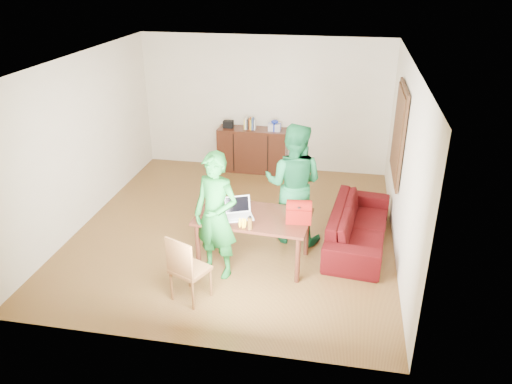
% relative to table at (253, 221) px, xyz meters
% --- Properties ---
extents(room, '(5.20, 5.70, 2.90)m').
position_rel_table_xyz_m(room, '(-0.45, 1.01, 0.66)').
color(room, '#4D2D13').
rests_on(room, ground).
extents(table, '(1.64, 1.00, 0.74)m').
position_rel_table_xyz_m(table, '(0.00, 0.00, 0.00)').
color(table, black).
rests_on(table, ground).
extents(chair, '(0.55, 0.54, 0.93)m').
position_rel_table_xyz_m(chair, '(-0.63, -1.02, -0.38)').
color(chair, brown).
rests_on(chair, ground).
extents(person_near, '(0.75, 0.60, 1.78)m').
position_rel_table_xyz_m(person_near, '(-0.43, -0.38, 0.24)').
color(person_near, '#155F1E').
rests_on(person_near, ground).
extents(person_far, '(0.99, 0.81, 1.87)m').
position_rel_table_xyz_m(person_far, '(0.47, 0.75, 0.29)').
color(person_far, '#166333').
rests_on(person_far, ground).
extents(laptop, '(0.43, 0.37, 0.25)m').
position_rel_table_xyz_m(laptop, '(-0.17, -0.10, 0.14)').
color(laptop, white).
rests_on(laptop, table).
extents(bananas, '(0.15, 0.10, 0.05)m').
position_rel_table_xyz_m(bananas, '(-0.08, -0.37, 0.12)').
color(bananas, yellow).
rests_on(bananas, table).
extents(bottle, '(0.08, 0.08, 0.19)m').
position_rel_table_xyz_m(bottle, '(0.03, -0.38, 0.19)').
color(bottle, '#543613').
rests_on(bottle, table).
extents(red_bag, '(0.36, 0.22, 0.25)m').
position_rel_table_xyz_m(red_bag, '(0.64, -0.06, 0.22)').
color(red_bag, maroon).
rests_on(red_bag, table).
extents(sofa, '(1.03, 2.15, 0.61)m').
position_rel_table_xyz_m(sofa, '(1.49, 0.79, -0.35)').
color(sofa, '#3E080B').
rests_on(sofa, ground).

